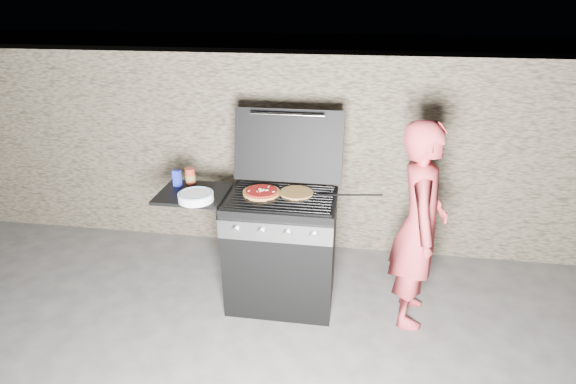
# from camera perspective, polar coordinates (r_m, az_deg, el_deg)

# --- Properties ---
(ground) EXTENTS (50.00, 50.00, 0.00)m
(ground) POSITION_cam_1_polar(r_m,az_deg,el_deg) (3.73, -0.78, -13.39)
(ground) COLOR #464442
(stone_wall) EXTENTS (8.00, 0.35, 1.80)m
(stone_wall) POSITION_cam_1_polar(r_m,az_deg,el_deg) (4.23, 1.46, 5.18)
(stone_wall) COLOR #83735A
(stone_wall) RESTS_ON ground
(gas_grill) EXTENTS (1.34, 0.79, 0.91)m
(gas_grill) POSITION_cam_1_polar(r_m,az_deg,el_deg) (3.51, -4.88, -7.08)
(gas_grill) COLOR black
(gas_grill) RESTS_ON ground
(pizza_topped) EXTENTS (0.32, 0.32, 0.03)m
(pizza_topped) POSITION_cam_1_polar(r_m,az_deg,el_deg) (3.30, -3.40, 0.03)
(pizza_topped) COLOR tan
(pizza_topped) RESTS_ON gas_grill
(pizza_plain) EXTENTS (0.29, 0.29, 0.01)m
(pizza_plain) POSITION_cam_1_polar(r_m,az_deg,el_deg) (3.30, 1.09, -0.08)
(pizza_plain) COLOR #E1A955
(pizza_plain) RESTS_ON gas_grill
(sauce_jar) EXTENTS (0.10, 0.10, 0.12)m
(sauce_jar) POSITION_cam_1_polar(r_m,az_deg,el_deg) (3.57, -12.31, 2.04)
(sauce_jar) COLOR #A2321E
(sauce_jar) RESTS_ON gas_grill
(blue_carton) EXTENTS (0.07, 0.05, 0.13)m
(blue_carton) POSITION_cam_1_polar(r_m,az_deg,el_deg) (3.53, -13.90, 1.70)
(blue_carton) COLOR #1B2BB2
(blue_carton) RESTS_ON gas_grill
(plate_stack) EXTENTS (0.26, 0.26, 0.06)m
(plate_stack) POSITION_cam_1_polar(r_m,az_deg,el_deg) (3.27, -11.62, -0.59)
(plate_stack) COLOR white
(plate_stack) RESTS_ON gas_grill
(person) EXTENTS (0.40, 0.58, 1.53)m
(person) POSITION_cam_1_polar(r_m,az_deg,el_deg) (3.29, 16.31, -4.20)
(person) COLOR #C63B41
(person) RESTS_ON ground
(tongs) EXTENTS (0.47, 0.13, 0.10)m
(tongs) POSITION_cam_1_polar(r_m,az_deg,el_deg) (3.20, 7.67, -0.31)
(tongs) COLOR black
(tongs) RESTS_ON gas_grill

